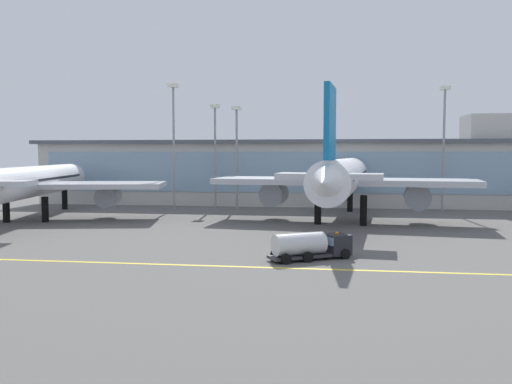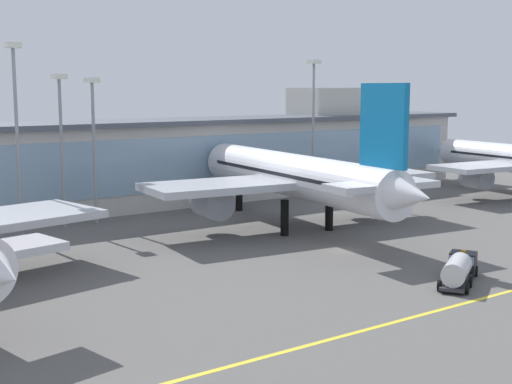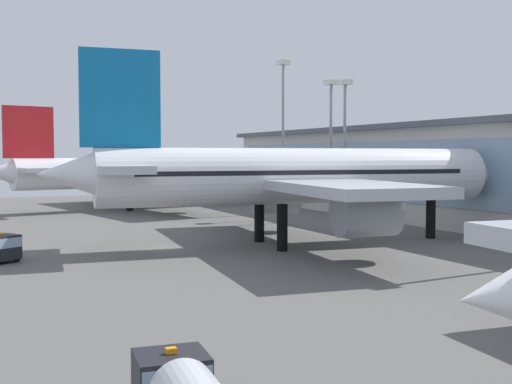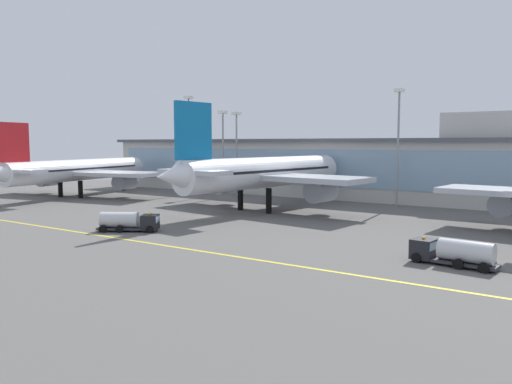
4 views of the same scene
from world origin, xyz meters
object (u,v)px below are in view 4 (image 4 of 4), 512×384
airliner_near_left (79,171)px  apron_light_mast_far_east (189,131)px  airliner_near_right (265,173)px  fuel_tanker_truck (450,251)px  baggage_tug_near (130,221)px  apron_light_mast_centre (237,140)px  apron_light_mast_east (223,139)px  apron_light_mast_west (398,130)px

airliner_near_left → apron_light_mast_far_east: size_ratio=2.12×
airliner_near_right → fuel_tanker_truck: 49.02m
airliner_near_left → baggage_tug_near: bearing=-130.2°
apron_light_mast_centre → apron_light_mast_east: bearing=174.9°
airliner_near_left → apron_light_mast_west: size_ratio=2.19×
fuel_tanker_truck → baggage_tug_near: (-44.63, -4.74, 0.00)m
fuel_tanker_truck → apron_light_mast_far_east: apron_light_mast_far_east is taller
airliner_near_left → airliner_near_right: airliner_near_right is taller
airliner_near_right → apron_light_mast_east: size_ratio=2.50×
airliner_near_right → baggage_tug_near: (-3.73, -31.12, -5.78)m
apron_light_mast_east → apron_light_mast_far_east: size_ratio=0.85×
airliner_near_right → apron_light_mast_centre: (-20.97, 19.50, 6.60)m
baggage_tug_near → airliner_near_right: bearing=52.1°
fuel_tanker_truck → apron_light_mast_east: size_ratio=0.44×
apron_light_mast_west → baggage_tug_near: bearing=-114.7°
apron_light_mast_west → apron_light_mast_east: bearing=180.0°
apron_light_mast_east → airliner_near_right: bearing=-37.9°
airliner_near_left → apron_light_mast_east: size_ratio=2.49×
airliner_near_right → baggage_tug_near: size_ratio=5.91×
apron_light_mast_centre → fuel_tanker_truck: bearing=-36.6°
airliner_near_right → airliner_near_left: bearing=100.7°
fuel_tanker_truck → apron_light_mast_centre: 78.02m
baggage_tug_near → apron_light_mast_east: 56.92m
airliner_near_left → apron_light_mast_west: bearing=-82.4°
airliner_near_right → fuel_tanker_truck: bearing=-116.5°
apron_light_mast_far_east → apron_light_mast_centre: bearing=19.1°
airliner_near_right → apron_light_mast_west: (19.74, 19.88, 8.47)m
apron_light_mast_west → apron_light_mast_east: size_ratio=1.14×
airliner_near_left → apron_light_mast_centre: 39.57m
apron_light_mast_far_east → baggage_tug_near: bearing=-57.8°
airliner_near_left → fuel_tanker_truck: 95.70m
apron_light_mast_west → apron_light_mast_far_east: apron_light_mast_far_east is taller
apron_light_mast_east → apron_light_mast_far_east: (-7.41, -4.56, 2.08)m
apron_light_mast_west → apron_light_mast_far_east: bearing=-175.1°
fuel_tanker_truck → apron_light_mast_far_east: (-73.86, 41.73, 14.71)m
apron_light_mast_centre → apron_light_mast_east: apron_light_mast_east is taller
apron_light_mast_centre → apron_light_mast_far_east: bearing=-160.9°
airliner_near_left → apron_light_mast_east: bearing=-58.8°
airliner_near_left → baggage_tug_near: (48.25, -27.23, -4.86)m
fuel_tanker_truck → apron_light_mast_west: bearing=-59.3°
baggage_tug_near → apron_light_mast_far_east: size_ratio=0.36×
apron_light_mast_east → airliner_near_left: bearing=-138.0°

